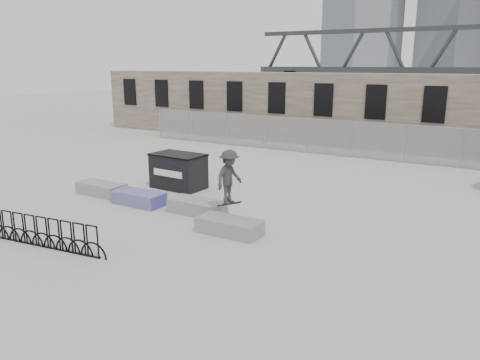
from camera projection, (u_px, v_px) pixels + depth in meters
name	position (u px, v px, depth m)	size (l,w,h in m)	color
ground	(172.00, 208.00, 16.91)	(120.00, 120.00, 0.00)	#BABAB5
stone_wall	(330.00, 109.00, 29.93)	(36.00, 2.58, 4.50)	brown
chainlink_fence	(307.00, 135.00, 27.10)	(22.06, 0.06, 2.02)	gray
planter_far_left	(102.00, 188.00, 18.57)	(2.00, 0.90, 0.48)	gray
planter_center_left	(139.00, 198.00, 17.30)	(2.00, 0.90, 0.48)	#303090
planter_center_right	(197.00, 206.00, 16.26)	(2.00, 0.90, 0.48)	gray
planter_offset	(229.00, 226.00, 14.30)	(2.00, 0.90, 0.48)	gray
dumpster	(178.00, 171.00, 19.47)	(2.28, 1.47, 1.46)	black
bike_rack	(36.00, 231.00, 13.30)	(4.91, 0.63, 0.90)	black
skateboarder	(229.00, 177.00, 14.59)	(0.80, 1.17, 1.85)	#2E2E31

